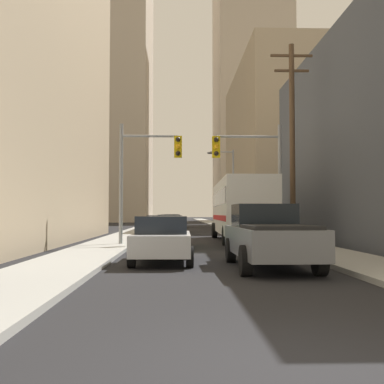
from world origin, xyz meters
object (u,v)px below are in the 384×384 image
(sedan_silver, at_px, (162,239))
(sedan_white, at_px, (169,225))
(city_bus, at_px, (240,208))
(pickup_truck_grey, at_px, (269,236))
(sedan_green, at_px, (165,231))
(sedan_navy, at_px, (172,221))
(traffic_signal_near_right, at_px, (251,164))
(traffic_signal_near_left, at_px, (147,164))
(sedan_black, at_px, (170,223))

(sedan_silver, distance_m, sedan_white, 19.73)
(city_bus, relative_size, sedan_white, 2.72)
(pickup_truck_grey, bearing_deg, sedan_silver, 156.12)
(sedan_silver, distance_m, sedan_green, 7.09)
(sedan_white, relative_size, sedan_navy, 1.01)
(sedan_white, bearing_deg, sedan_green, -89.70)
(traffic_signal_near_right, bearing_deg, sedan_silver, -118.09)
(sedan_silver, height_order, sedan_navy, same)
(pickup_truck_grey, bearing_deg, sedan_white, 99.03)
(sedan_green, bearing_deg, sedan_navy, 90.10)
(city_bus, distance_m, sedan_white, 9.33)
(city_bus, bearing_deg, traffic_signal_near_left, -143.06)
(sedan_green, bearing_deg, sedan_black, 90.13)
(sedan_silver, xyz_separation_m, sedan_black, (-0.13, 25.71, 0.00))
(city_bus, xyz_separation_m, sedan_green, (-4.18, -4.40, -1.16))
(city_bus, xyz_separation_m, traffic_signal_near_left, (-5.07, -3.82, 2.08))
(sedan_green, bearing_deg, city_bus, 46.51)
(sedan_navy, bearing_deg, traffic_signal_near_left, -91.64)
(sedan_green, height_order, sedan_navy, same)
(traffic_signal_near_left, bearing_deg, pickup_truck_grey, -65.27)
(pickup_truck_grey, relative_size, sedan_navy, 1.29)
(sedan_green, distance_m, sedan_white, 12.64)
(sedan_green, bearing_deg, traffic_signal_near_left, 146.83)
(sedan_white, relative_size, traffic_signal_near_right, 0.71)
(sedan_navy, bearing_deg, traffic_signal_near_right, -81.79)
(sedan_green, bearing_deg, sedan_white, 90.30)
(sedan_black, distance_m, traffic_signal_near_right, 18.80)
(city_bus, distance_m, sedan_green, 6.18)
(city_bus, relative_size, pickup_truck_grey, 2.13)
(pickup_truck_grey, xyz_separation_m, sedan_green, (-3.29, 8.51, -0.16))
(sedan_navy, bearing_deg, pickup_truck_grey, -85.03)
(city_bus, bearing_deg, sedan_green, -133.49)
(sedan_silver, relative_size, sedan_green, 1.00)
(city_bus, height_order, sedan_navy, city_bus)
(pickup_truck_grey, xyz_separation_m, sedan_black, (-3.33, 27.13, -0.16))
(pickup_truck_grey, relative_size, sedan_white, 1.28)
(sedan_silver, height_order, traffic_signal_near_left, traffic_signal_near_left)
(sedan_green, bearing_deg, sedan_silver, -89.29)
(sedan_navy, bearing_deg, sedan_green, -89.90)
(sedan_white, bearing_deg, sedan_silver, -89.55)
(sedan_green, xyz_separation_m, sedan_navy, (-0.05, 30.00, 0.00))
(sedan_black, xyz_separation_m, sedan_navy, (-0.01, 11.38, 0.00))
(sedan_navy, height_order, traffic_signal_near_left, traffic_signal_near_left)
(city_bus, distance_m, sedan_silver, 12.25)
(sedan_black, bearing_deg, traffic_signal_near_left, -92.72)
(sedan_navy, relative_size, traffic_signal_near_right, 0.70)
(pickup_truck_grey, bearing_deg, traffic_signal_near_left, 114.73)
(sedan_silver, bearing_deg, pickup_truck_grey, -23.88)
(sedan_white, xyz_separation_m, traffic_signal_near_right, (4.25, -12.05, 3.25))
(city_bus, height_order, sedan_white, city_bus)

